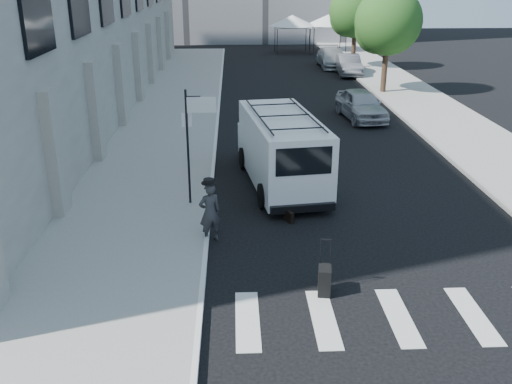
{
  "coord_description": "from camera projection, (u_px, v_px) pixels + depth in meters",
  "views": [
    {
      "loc": [
        -1.23,
        -13.13,
        6.85
      ],
      "look_at": [
        -0.66,
        1.06,
        1.3
      ],
      "focal_mm": 40.0,
      "sensor_mm": 36.0,
      "label": 1
    }
  ],
  "objects": [
    {
      "name": "cargo_van",
      "position": [
        281.0,
        149.0,
        19.18
      ],
      "size": [
        2.87,
        6.51,
        2.37
      ],
      "rotation": [
        0.0,
        0.0,
        0.14
      ],
      "color": "white",
      "rests_on": "ground"
    },
    {
      "name": "sidewalk_right",
      "position": [
        406.0,
        92.0,
        33.68
      ],
      "size": [
        4.0,
        56.0,
        0.15
      ],
      "primitive_type": "cube",
      "color": "gray",
      "rests_on": "ground"
    },
    {
      "name": "businessman",
      "position": [
        210.0,
        212.0,
        15.16
      ],
      "size": [
        0.71,
        0.6,
        1.65
      ],
      "primitive_type": "imported",
      "rotation": [
        0.0,
        0.0,
        3.55
      ],
      "color": "#303032",
      "rests_on": "ground"
    },
    {
      "name": "parked_car_a",
      "position": [
        361.0,
        104.0,
        27.76
      ],
      "size": [
        2.18,
        4.4,
        1.44
      ],
      "primitive_type": "imported",
      "rotation": [
        0.0,
        0.0,
        0.12
      ],
      "color": "#A8AAB0",
      "rests_on": "ground"
    },
    {
      "name": "parked_car_b",
      "position": [
        348.0,
        65.0,
        39.5
      ],
      "size": [
        1.62,
        4.26,
        1.39
      ],
      "primitive_type": "imported",
      "rotation": [
        0.0,
        0.0,
        -0.04
      ],
      "color": "#525459",
      "rests_on": "ground"
    },
    {
      "name": "suitcase",
      "position": [
        324.0,
        280.0,
        12.8
      ],
      "size": [
        0.35,
        0.49,
        1.27
      ],
      "rotation": [
        0.0,
        0.0,
        -0.15
      ],
      "color": "black",
      "rests_on": "ground"
    },
    {
      "name": "sidewalk_left",
      "position": [
        175.0,
        110.0,
        29.46
      ],
      "size": [
        4.5,
        48.0,
        0.15
      ],
      "primitive_type": "cube",
      "color": "gray",
      "rests_on": "ground"
    },
    {
      "name": "ground",
      "position": [
        283.0,
        253.0,
        14.76
      ],
      "size": [
        120.0,
        120.0,
        0.0
      ],
      "primitive_type": "plane",
      "color": "black",
      "rests_on": "ground"
    },
    {
      "name": "parked_car_c",
      "position": [
        332.0,
        58.0,
        42.59
      ],
      "size": [
        2.08,
        4.93,
        1.42
      ],
      "primitive_type": "imported",
      "rotation": [
        0.0,
        0.0,
        0.02
      ],
      "color": "#AEB1B6",
      "rests_on": "ground"
    },
    {
      "name": "tent_right",
      "position": [
        328.0,
        20.0,
        49.87
      ],
      "size": [
        4.0,
        4.0,
        3.2
      ],
      "color": "black",
      "rests_on": "ground"
    },
    {
      "name": "tree_near",
      "position": [
        386.0,
        24.0,
        32.35
      ],
      "size": [
        3.8,
        3.83,
        6.03
      ],
      "color": "black",
      "rests_on": "ground"
    },
    {
      "name": "briefcase",
      "position": [
        289.0,
        216.0,
        16.57
      ],
      "size": [
        0.29,
        0.45,
        0.34
      ],
      "primitive_type": "cube",
      "rotation": [
        0.0,
        0.0,
        0.41
      ],
      "color": "black",
      "rests_on": "ground"
    },
    {
      "name": "tent_left",
      "position": [
        292.0,
        21.0,
        49.28
      ],
      "size": [
        4.0,
        4.0,
        3.2
      ],
      "color": "black",
      "rests_on": "ground"
    },
    {
      "name": "sign_pole",
      "position": [
        195.0,
        123.0,
        16.68
      ],
      "size": [
        1.03,
        0.07,
        3.5
      ],
      "color": "black",
      "rests_on": "sidewalk_left"
    },
    {
      "name": "tree_far",
      "position": [
        354.0,
        13.0,
        40.72
      ],
      "size": [
        3.8,
        3.83,
        6.03
      ],
      "color": "black",
      "rests_on": "ground"
    }
  ]
}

